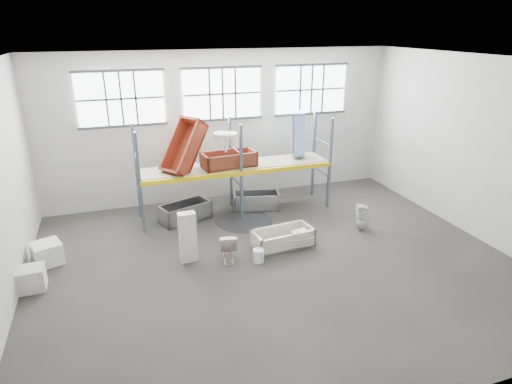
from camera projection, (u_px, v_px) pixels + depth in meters
name	position (u px, v px, depth m)	size (l,w,h in m)	color
floor	(275.00, 264.00, 11.31)	(12.00, 10.00, 0.10)	#45413C
ceiling	(278.00, 58.00, 9.48)	(12.00, 10.00, 0.10)	silver
wall_back	(223.00, 126.00, 14.86)	(12.00, 0.10, 5.00)	#ACABA0
wall_front	(411.00, 280.00, 5.93)	(12.00, 0.10, 5.00)	#B0AEA3
wall_right	(479.00, 149.00, 12.20)	(0.10, 10.00, 5.00)	#A3A297
window_left	(121.00, 99.00, 13.42)	(2.60, 0.04, 1.60)	white
window_mid	(222.00, 94.00, 14.37)	(2.60, 0.04, 1.60)	white
window_right	(311.00, 89.00, 15.33)	(2.60, 0.04, 1.60)	white
rack_upright_la	(140.00, 184.00, 12.42)	(0.08, 0.08, 3.00)	slate
rack_upright_lb	(137.00, 171.00, 13.49)	(0.08, 0.08, 3.00)	slate
rack_upright_ma	(241.00, 173.00, 13.32)	(0.08, 0.08, 3.00)	slate
rack_upright_mb	(231.00, 162.00, 14.38)	(0.08, 0.08, 3.00)	slate
rack_upright_ra	(330.00, 164.00, 14.22)	(0.08, 0.08, 3.00)	slate
rack_upright_rb	(314.00, 154.00, 15.28)	(0.08, 0.08, 3.00)	slate
rack_beam_front	(241.00, 173.00, 13.32)	(6.00, 0.10, 0.14)	yellow
rack_beam_back	(231.00, 162.00, 14.38)	(6.00, 0.10, 0.14)	yellow
shelf_deck	(236.00, 165.00, 13.82)	(5.90, 1.10, 0.03)	gray
wet_patch	(244.00, 221.00, 13.68)	(1.80, 1.80, 0.00)	black
bathtub_beige	(283.00, 238.00, 12.05)	(1.66, 0.78, 0.49)	beige
cistern_spare	(299.00, 237.00, 12.02)	(0.43, 0.20, 0.41)	silver
sink_in_tub	(285.00, 242.00, 12.01)	(0.46, 0.46, 0.16)	beige
toilet_beige	(228.00, 246.00, 11.31)	(0.43, 0.76, 0.78)	beige
cistern_tall	(188.00, 237.00, 11.18)	(0.43, 0.28, 1.33)	silver
toilet_white	(363.00, 217.00, 12.98)	(0.36, 0.37, 0.80)	white
steel_tub_left	(185.00, 212.00, 13.63)	(1.53, 0.71, 0.56)	#A1A4AA
steel_tub_right	(256.00, 201.00, 14.53)	(1.49, 0.69, 0.54)	#B4B5BD
rust_tub_flat	(229.00, 159.00, 13.58)	(1.65, 0.77, 0.46)	maroon
rust_tub_tilted	(184.00, 147.00, 13.13)	(1.77, 0.83, 0.50)	maroon
sink_on_shelf	(226.00, 151.00, 13.44)	(0.70, 0.54, 0.62)	silver
blue_tub_upright	(299.00, 133.00, 14.33)	(1.42, 0.66, 0.40)	#8CB1ED
bucket	(258.00, 256.00, 11.28)	(0.29, 0.29, 0.34)	white
carton_near	(30.00, 279.00, 10.07)	(0.64, 0.54, 0.54)	beige
carton_far	(47.00, 253.00, 11.18)	(0.67, 0.67, 0.56)	white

